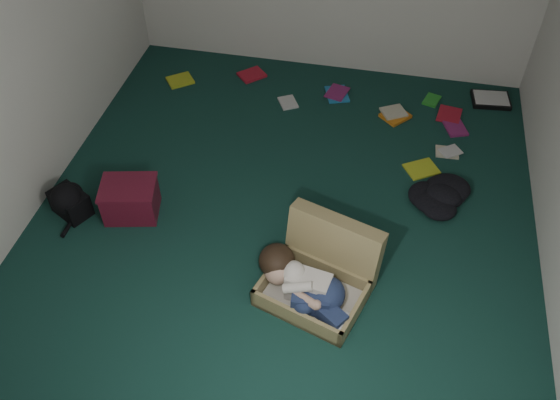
% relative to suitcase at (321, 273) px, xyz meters
% --- Properties ---
extents(floor, '(4.50, 4.50, 0.00)m').
position_rel_suitcase_xyz_m(floor, '(-0.40, 0.61, -0.16)').
color(floor, '#133830').
rests_on(floor, ground).
extents(wall_left, '(0.00, 4.50, 4.50)m').
position_rel_suitcase_xyz_m(wall_left, '(-2.40, 0.61, 1.14)').
color(wall_left, silver).
rests_on(wall_left, ground).
extents(suitcase, '(0.88, 0.87, 0.52)m').
position_rel_suitcase_xyz_m(suitcase, '(0.00, 0.00, 0.00)').
color(suitcase, '#A08D58').
rests_on(suitcase, floor).
extents(person, '(0.71, 0.53, 0.32)m').
position_rel_suitcase_xyz_m(person, '(-0.10, -0.15, 0.04)').
color(person, silver).
rests_on(person, suitcase).
extents(maroon_bin, '(0.50, 0.43, 0.30)m').
position_rel_suitcase_xyz_m(maroon_bin, '(-1.62, 0.41, -0.00)').
color(maroon_bin, maroon).
rests_on(maroon_bin, floor).
extents(backpack, '(0.48, 0.45, 0.23)m').
position_rel_suitcase_xyz_m(backpack, '(-2.10, 0.31, -0.04)').
color(backpack, black).
rests_on(backpack, floor).
extents(clothing_pile, '(0.55, 0.50, 0.15)m').
position_rel_suitcase_xyz_m(clothing_pile, '(0.82, 1.04, -0.08)').
color(clothing_pile, black).
rests_on(clothing_pile, floor).
extents(paper_tray, '(0.39, 0.31, 0.05)m').
position_rel_suitcase_xyz_m(paper_tray, '(1.30, 2.56, -0.13)').
color(paper_tray, black).
rests_on(paper_tray, floor).
extents(book_scatter, '(3.04, 1.36, 0.02)m').
position_rel_suitcase_xyz_m(book_scatter, '(0.07, 2.12, -0.14)').
color(book_scatter, '#BECF24').
rests_on(book_scatter, floor).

